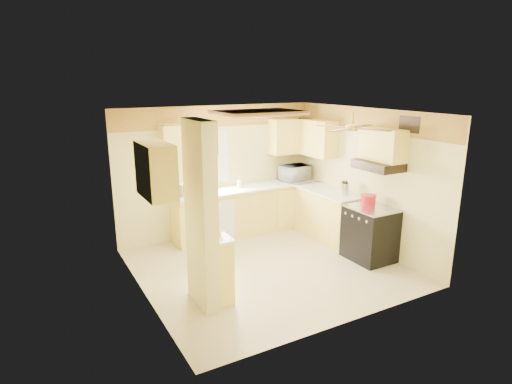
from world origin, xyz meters
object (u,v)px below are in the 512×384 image
bowl (215,233)px  kettle (345,188)px  dutch_oven (368,200)px  stove (370,233)px  microwave (295,173)px

bowl → kettle: kettle is taller
bowl → dutch_oven: 2.87m
stove → kettle: size_ratio=3.63×
stove → dutch_oven: size_ratio=3.48×
bowl → kettle: (2.88, 0.74, 0.09)m
stove → bowl: bearing=179.2°
microwave → kettle: size_ratio=2.29×
stove → kettle: kettle is taller
microwave → bowl: (-2.73, -2.11, -0.13)m
microwave → dutch_oven: size_ratio=2.20×
microwave → bowl: size_ratio=2.62×
kettle → microwave: bearing=96.5°
kettle → dutch_oven: bearing=-91.4°
bowl → stove: bearing=-0.8°
microwave → bowl: bearing=33.5°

